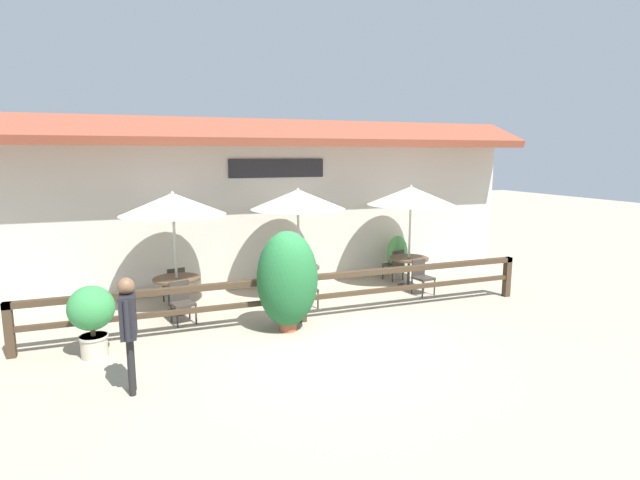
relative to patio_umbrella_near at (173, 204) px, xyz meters
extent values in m
plane|color=#9E937F|center=(2.31, -2.56, -2.33)|extent=(60.00, 60.00, 0.00)
cube|color=#BCB7A8|center=(2.31, 1.64, -0.53)|extent=(14.00, 0.40, 3.60)
cube|color=brown|center=(2.31, 1.09, 1.55)|extent=(14.28, 1.48, 0.70)
cube|color=black|center=(2.65, 1.41, 0.67)|extent=(2.44, 0.04, 0.46)
cube|color=#3D2D1E|center=(2.31, -1.51, -1.43)|extent=(10.40, 0.14, 0.11)
cube|color=#3D2D1E|center=(2.31, -1.51, -1.85)|extent=(10.40, 0.10, 0.09)
cube|color=#3D2D1E|center=(-2.82, -1.51, -1.85)|extent=(0.14, 0.14, 0.95)
cube|color=#3D2D1E|center=(2.31, -1.51, -1.85)|extent=(0.14, 0.14, 0.95)
cube|color=#3D2D1E|center=(7.44, -1.51, -1.85)|extent=(0.14, 0.14, 0.95)
cylinder|color=#B7B2A8|center=(0.00, 0.00, -1.24)|extent=(0.06, 0.06, 2.18)
cone|color=silver|center=(0.00, 0.00, 0.00)|extent=(2.18, 2.18, 0.45)
sphere|color=#B2ADA3|center=(0.00, 0.00, 0.23)|extent=(0.07, 0.07, 0.07)
cylinder|color=#4C3826|center=(0.00, 0.00, -1.59)|extent=(0.98, 0.98, 0.05)
cylinder|color=#333333|center=(0.00, 0.00, -1.97)|extent=(0.07, 0.07, 0.71)
cylinder|color=#333333|center=(0.00, 0.00, -2.31)|extent=(0.54, 0.54, 0.03)
cube|color=#332D28|center=(0.04, -0.78, -1.92)|extent=(0.50, 0.50, 0.05)
cube|color=#332D28|center=(0.00, -0.59, -1.70)|extent=(0.40, 0.13, 0.40)
cylinder|color=#2D2D2D|center=(-0.10, -1.01, -2.14)|extent=(0.04, 0.04, 0.38)
cylinder|color=#2D2D2D|center=(0.27, -0.92, -2.14)|extent=(0.04, 0.04, 0.38)
cylinder|color=#2D2D2D|center=(-0.19, -0.64, -2.14)|extent=(0.04, 0.04, 0.38)
cylinder|color=#2D2D2D|center=(0.18, -0.55, -2.14)|extent=(0.04, 0.04, 0.38)
cube|color=#332D28|center=(-0.01, 0.78, -1.92)|extent=(0.51, 0.51, 0.05)
cube|color=#332D28|center=(0.04, 0.59, -1.70)|extent=(0.40, 0.13, 0.40)
cylinder|color=#2D2D2D|center=(0.13, 1.01, -2.14)|extent=(0.04, 0.04, 0.38)
cylinder|color=#2D2D2D|center=(-0.24, 0.92, -2.14)|extent=(0.04, 0.04, 0.38)
cylinder|color=#2D2D2D|center=(0.22, 0.64, -2.14)|extent=(0.04, 0.04, 0.38)
cylinder|color=#2D2D2D|center=(-0.15, 0.55, -2.14)|extent=(0.04, 0.04, 0.38)
cylinder|color=#B7B2A8|center=(2.76, 0.11, -1.24)|extent=(0.06, 0.06, 2.18)
cone|color=silver|center=(2.76, 0.11, 0.00)|extent=(2.18, 2.18, 0.45)
sphere|color=#B2ADA3|center=(2.76, 0.11, 0.23)|extent=(0.07, 0.07, 0.07)
cylinder|color=#4C3826|center=(2.76, 0.11, -1.59)|extent=(0.98, 0.98, 0.05)
cylinder|color=#333333|center=(2.76, 0.11, -1.97)|extent=(0.07, 0.07, 0.71)
cylinder|color=#333333|center=(2.76, 0.11, -2.31)|extent=(0.54, 0.54, 0.03)
cube|color=#332D28|center=(2.70, -0.65, -1.92)|extent=(0.42, 0.42, 0.05)
cube|color=#332D28|center=(2.70, -0.46, -1.70)|extent=(0.40, 0.04, 0.40)
cylinder|color=#2D2D2D|center=(2.52, -0.84, -2.14)|extent=(0.04, 0.04, 0.38)
cylinder|color=#2D2D2D|center=(2.90, -0.83, -2.14)|extent=(0.04, 0.04, 0.38)
cylinder|color=#2D2D2D|center=(2.51, -0.46, -2.14)|extent=(0.04, 0.04, 0.38)
cylinder|color=#2D2D2D|center=(2.89, -0.45, -2.14)|extent=(0.04, 0.04, 0.38)
cube|color=#332D28|center=(2.81, 0.87, -1.92)|extent=(0.43, 0.43, 0.05)
cube|color=#332D28|center=(2.80, 0.68, -1.70)|extent=(0.40, 0.05, 0.40)
cylinder|color=#2D2D2D|center=(3.00, 1.06, -2.14)|extent=(0.04, 0.04, 0.38)
cylinder|color=#2D2D2D|center=(2.62, 1.07, -2.14)|extent=(0.04, 0.04, 0.38)
cylinder|color=#2D2D2D|center=(2.99, 0.68, -2.14)|extent=(0.04, 0.04, 0.38)
cylinder|color=#2D2D2D|center=(2.61, 0.69, -2.14)|extent=(0.04, 0.04, 0.38)
cylinder|color=#B7B2A8|center=(5.71, 0.09, -1.24)|extent=(0.06, 0.06, 2.18)
cone|color=silver|center=(5.71, 0.09, 0.00)|extent=(2.18, 2.18, 0.45)
sphere|color=#B2ADA3|center=(5.71, 0.09, 0.23)|extent=(0.07, 0.07, 0.07)
cylinder|color=#4C3826|center=(5.71, 0.09, -1.59)|extent=(0.98, 0.98, 0.05)
cylinder|color=#333333|center=(5.71, 0.09, -1.97)|extent=(0.07, 0.07, 0.71)
cylinder|color=#333333|center=(5.71, 0.09, -2.31)|extent=(0.54, 0.54, 0.03)
cube|color=#332D28|center=(5.67, -0.68, -1.92)|extent=(0.49, 0.49, 0.05)
cube|color=#332D28|center=(5.64, -0.49, -1.70)|extent=(0.40, 0.10, 0.40)
cylinder|color=#2D2D2D|center=(5.51, -0.90, -2.14)|extent=(0.04, 0.04, 0.38)
cylinder|color=#2D2D2D|center=(5.89, -0.83, -2.14)|extent=(0.04, 0.04, 0.38)
cylinder|color=#2D2D2D|center=(5.45, -0.52, -2.14)|extent=(0.04, 0.04, 0.38)
cylinder|color=#2D2D2D|center=(5.82, -0.46, -2.14)|extent=(0.04, 0.04, 0.38)
cube|color=#332D28|center=(5.69, 0.85, -1.92)|extent=(0.51, 0.51, 0.05)
cube|color=#332D28|center=(5.74, 0.67, -1.70)|extent=(0.40, 0.14, 0.40)
cylinder|color=#2D2D2D|center=(5.82, 1.08, -2.14)|extent=(0.04, 0.04, 0.38)
cylinder|color=#2D2D2D|center=(5.46, 0.99, -2.14)|extent=(0.04, 0.04, 0.38)
cylinder|color=#2D2D2D|center=(5.92, 0.72, -2.14)|extent=(0.04, 0.04, 0.38)
cylinder|color=#2D2D2D|center=(5.55, 0.62, -2.14)|extent=(0.04, 0.04, 0.38)
cylinder|color=#B7AD99|center=(-1.53, -1.97, -2.14)|extent=(0.43, 0.43, 0.37)
cylinder|color=#B7AD99|center=(-1.53, -1.97, -1.98)|extent=(0.46, 0.46, 0.04)
cylinder|color=brown|center=(-1.53, -1.97, -1.85)|extent=(0.08, 0.08, 0.22)
ellipsoid|color=#338442|center=(-1.53, -1.97, -1.48)|extent=(0.75, 0.67, 0.75)
cylinder|color=#9E4C33|center=(1.88, -1.91, -2.21)|extent=(0.33, 0.33, 0.24)
cylinder|color=#9E4C33|center=(1.88, -1.91, -2.11)|extent=(0.36, 0.36, 0.04)
ellipsoid|color=#1E5B2D|center=(1.88, -1.91, -1.31)|extent=(1.17, 1.05, 1.84)
cylinder|color=#B7AD99|center=(5.88, 0.99, -2.18)|extent=(0.38, 0.38, 0.30)
cylinder|color=#B7AD99|center=(5.88, 0.99, -2.05)|extent=(0.41, 0.41, 0.04)
ellipsoid|color=#4C934C|center=(5.88, 0.99, -1.63)|extent=(0.57, 0.52, 0.94)
cylinder|color=black|center=(-0.94, -3.48, -1.91)|extent=(0.09, 0.09, 0.85)
cylinder|color=black|center=(-0.94, -3.64, -1.91)|extent=(0.09, 0.09, 0.85)
cube|color=black|center=(-0.94, -3.56, -1.19)|extent=(0.23, 0.47, 0.60)
cylinder|color=black|center=(-0.93, -3.30, -1.19)|extent=(0.07, 0.07, 0.57)
cylinder|color=black|center=(-0.95, -3.82, -1.19)|extent=(0.07, 0.07, 0.57)
sphere|color=brown|center=(-0.94, -3.56, -0.76)|extent=(0.23, 0.23, 0.23)
camera|label=1|loc=(-0.80, -10.70, 1.02)|focal=28.00mm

